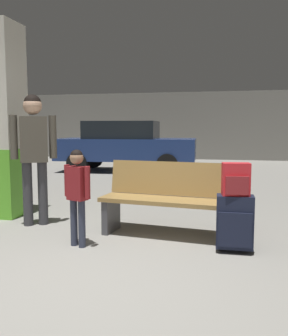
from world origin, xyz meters
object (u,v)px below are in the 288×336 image
structural_pillar (2,122)px  adult (34,145)px  backpack_bright (236,180)px  child (77,187)px  parked_car_far (126,145)px  bench (168,199)px  suitcase (235,222)px

structural_pillar → adult: bearing=-29.6°
structural_pillar → backpack_bright: structural_pillar is taller
child → parked_car_far: bearing=100.8°
bench → suitcase: bench is taller
suitcase → adult: 2.76m
structural_pillar → bench: bearing=-11.7°
suitcase → bench: bearing=149.3°
structural_pillar → parked_car_far: bearing=87.1°
structural_pillar → suitcase: 3.63m
adult → bench: bearing=-3.5°
suitcase → child: child is taller
parked_car_far → backpack_bright: bearing=-66.3°
child → structural_pillar: bearing=144.9°
structural_pillar → suitcase: (3.33, -0.99, -1.07)m
backpack_bright → child: size_ratio=0.32×
adult → parked_car_far: size_ratio=0.42×
parked_car_far → suitcase: bearing=-66.3°
adult → parked_car_far: adult is taller
suitcase → backpack_bright: size_ratio=1.78×
bench → child: child is taller
suitcase → parked_car_far: size_ratio=0.14×
suitcase → parked_car_far: (-3.03, 6.90, 0.48)m
bench → adult: 1.92m
structural_pillar → adult: (0.74, -0.42, -0.32)m
suitcase → child: (-1.68, -0.17, 0.34)m
suitcase → child: size_ratio=0.56×
bench → child: (-0.90, -0.63, 0.22)m
child → adult: 1.24m
bench → backpack_bright: 0.96m
bench → adult: bearing=176.5°
structural_pillar → parked_car_far: structural_pillar is taller
parked_car_far → structural_pillar: bearing=-92.9°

